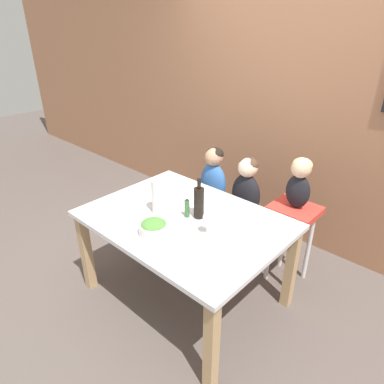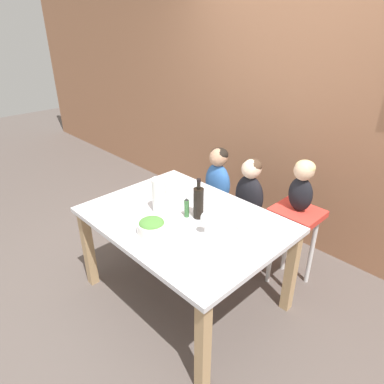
% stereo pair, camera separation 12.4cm
% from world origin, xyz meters
% --- Properties ---
extents(ground_plane, '(14.00, 14.00, 0.00)m').
position_xyz_m(ground_plane, '(0.00, 0.00, 0.00)').
color(ground_plane, '#564C47').
extents(wall_back, '(10.00, 0.09, 2.70)m').
position_xyz_m(wall_back, '(0.00, 1.37, 1.35)').
color(wall_back, '#9E6B4C').
rests_on(wall_back, ground_plane).
extents(dining_table, '(1.42, 1.05, 0.73)m').
position_xyz_m(dining_table, '(0.00, 0.00, 0.63)').
color(dining_table, silver).
rests_on(dining_table, ground_plane).
extents(chair_far_left, '(0.42, 0.37, 0.45)m').
position_xyz_m(chair_far_left, '(-0.33, 0.73, 0.38)').
color(chair_far_left, silver).
rests_on(chair_far_left, ground_plane).
extents(chair_far_center, '(0.42, 0.37, 0.45)m').
position_xyz_m(chair_far_center, '(0.03, 0.73, 0.38)').
color(chair_far_center, silver).
rests_on(chair_far_center, ground_plane).
extents(chair_right_highchair, '(0.36, 0.31, 0.70)m').
position_xyz_m(chair_right_highchair, '(0.49, 0.73, 0.54)').
color(chair_right_highchair, silver).
rests_on(chair_right_highchair, ground_plane).
extents(person_child_left, '(0.27, 0.17, 0.53)m').
position_xyz_m(person_child_left, '(-0.33, 0.73, 0.73)').
color(person_child_left, '#3366B2').
rests_on(person_child_left, chair_far_left).
extents(person_child_center, '(0.27, 0.17, 0.53)m').
position_xyz_m(person_child_center, '(0.03, 0.73, 0.73)').
color(person_child_center, black).
rests_on(person_child_center, chair_far_center).
extents(person_baby_right, '(0.19, 0.16, 0.40)m').
position_xyz_m(person_baby_right, '(0.49, 0.73, 0.94)').
color(person_baby_right, black).
rests_on(person_baby_right, chair_right_highchair).
extents(wine_bottle, '(0.07, 0.07, 0.30)m').
position_xyz_m(wine_bottle, '(0.07, 0.08, 0.85)').
color(wine_bottle, black).
rests_on(wine_bottle, dining_table).
extents(paper_towel_roll, '(0.10, 0.10, 0.26)m').
position_xyz_m(paper_towel_roll, '(-0.20, -0.07, 0.86)').
color(paper_towel_roll, white).
rests_on(paper_towel_roll, dining_table).
extents(wine_glass_near, '(0.06, 0.06, 0.17)m').
position_xyz_m(wine_glass_near, '(0.25, -0.04, 0.84)').
color(wine_glass_near, white).
rests_on(wine_glass_near, dining_table).
extents(salad_bowl_large, '(0.20, 0.20, 0.10)m').
position_xyz_m(salad_bowl_large, '(-0.01, -0.28, 0.77)').
color(salad_bowl_large, silver).
rests_on(salad_bowl_large, dining_table).
extents(dinner_plate_front_left, '(0.22, 0.22, 0.01)m').
position_xyz_m(dinner_plate_front_left, '(-0.41, -0.21, 0.73)').
color(dinner_plate_front_left, silver).
rests_on(dinner_plate_front_left, dining_table).
extents(dinner_plate_back_left, '(0.22, 0.22, 0.01)m').
position_xyz_m(dinner_plate_back_left, '(-0.40, 0.27, 0.73)').
color(dinner_plate_back_left, silver).
rests_on(dinner_plate_back_left, dining_table).
extents(dinner_plate_back_right, '(0.22, 0.22, 0.01)m').
position_xyz_m(dinner_plate_back_right, '(0.39, 0.26, 0.73)').
color(dinner_plate_back_right, silver).
rests_on(dinner_plate_back_right, dining_table).
extents(condiment_bottle_hot_sauce, '(0.04, 0.04, 0.15)m').
position_xyz_m(condiment_bottle_hot_sauce, '(0.00, 0.03, 0.80)').
color(condiment_bottle_hot_sauce, '#336633').
rests_on(condiment_bottle_hot_sauce, dining_table).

